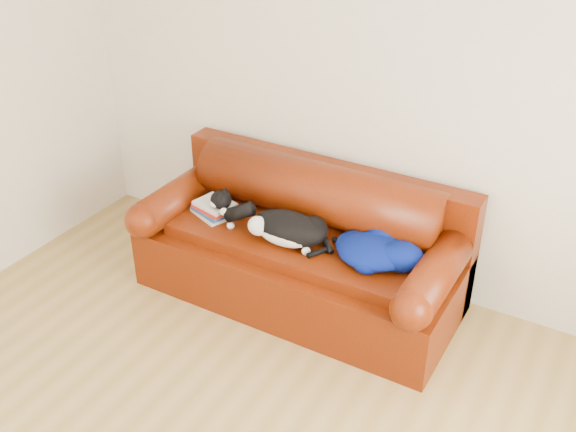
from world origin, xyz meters
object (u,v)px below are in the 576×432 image
at_px(sofa_base, 299,267).
at_px(blanket, 377,249).
at_px(book_stack, 214,208).
at_px(cat, 287,229).

relative_size(sofa_base, blanket, 3.27).
relative_size(book_stack, cat, 0.46).
xyz_separation_m(book_stack, blanket, (1.16, 0.05, 0.02)).
bearing_deg(book_stack, blanket, 2.59).
distance_m(sofa_base, book_stack, 0.69).
height_order(book_stack, cat, cat).
bearing_deg(sofa_base, book_stack, -172.45).
distance_m(sofa_base, blanket, 0.65).
bearing_deg(sofa_base, blanket, -2.91).
bearing_deg(cat, blanket, -5.48).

